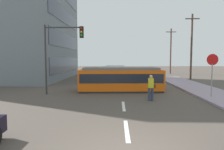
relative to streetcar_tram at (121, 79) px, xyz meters
The scene contains 13 objects.
ground_plane 1.81m from the streetcar_tram, 86.95° to the right, with size 120.00×120.00×0.00m, color #4E453D.
lane_stripe_1 9.55m from the streetcar_tram, 89.52° to the right, with size 0.16×2.40×0.01m, color silver.
lane_stripe_2 5.59m from the streetcar_tram, 89.17° to the right, with size 0.16×2.40×0.01m, color silver.
lane_stripe_3 6.09m from the streetcar_tram, 89.24° to the left, with size 0.16×2.40×0.01m, color silver.
lane_stripe_4 12.04m from the streetcar_tram, 89.62° to the left, with size 0.16×2.40×0.01m, color silver.
corner_building 20.03m from the streetcar_tram, 143.51° to the left, with size 14.69×16.55×19.20m.
streetcar_tram is the anchor object (origin of this frame).
city_bus 9.02m from the streetcar_tram, 93.76° to the left, with size 2.60×5.13×1.77m.
pedestrian_crossing 4.39m from the streetcar_tram, 64.71° to the right, with size 0.51×0.36×1.67m.
stop_sign 6.94m from the streetcar_tram, 27.10° to the right, with size 0.76×0.07×2.88m.
traffic_light_mast 5.51m from the streetcar_tram, 159.52° to the right, with size 2.95×0.33×5.21m.
utility_pole_mid 13.88m from the streetcar_tram, 46.68° to the left, with size 1.80×0.24×8.37m.
utility_pole_far 22.66m from the streetcar_tram, 65.46° to the left, with size 1.80×0.24×8.07m.
Camera 1 is at (-0.36, -5.59, 2.70)m, focal length 33.06 mm.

